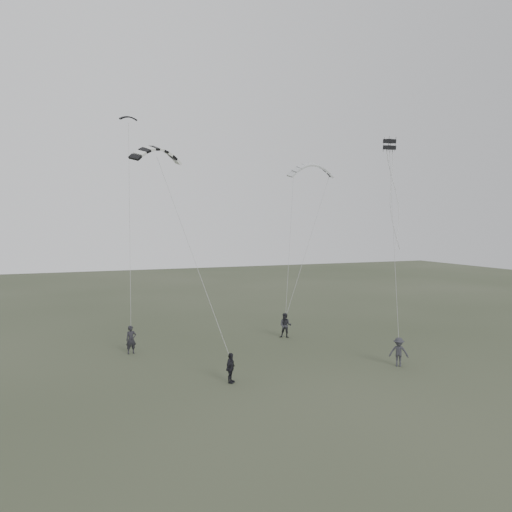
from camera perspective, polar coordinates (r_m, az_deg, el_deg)
name	(u,v)px	position (r m, az deg, el deg)	size (l,w,h in m)	color
ground	(268,369)	(31.26, 1.40, -12.80)	(140.00, 140.00, 0.00)	#303824
flyer_left	(131,340)	(35.59, -14.09, -9.26)	(0.70, 0.46, 1.93)	black
flyer_right	(285,325)	(39.29, 3.39, -7.93)	(0.94, 0.73, 1.93)	#232328
flyer_center	(231,368)	(28.53, -2.93, -12.66)	(0.99, 0.41, 1.69)	black
flyer_far	(399,352)	(32.84, 16.00, -10.50)	(1.17, 0.67, 1.81)	#2A2A30
kite_dark_small	(128,117)	(39.73, -14.38, 15.14)	(1.29, 0.39, 0.46)	black
kite_pale_large	(311,165)	(45.44, 6.35, 10.35)	(4.23, 0.95, 1.72)	#B5B7BA
kite_striped	(157,148)	(31.53, -11.29, 11.98)	(3.31, 0.83, 1.27)	black
kite_box	(390,144)	(37.09, 15.02, 12.22)	(0.65, 0.65, 0.72)	black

